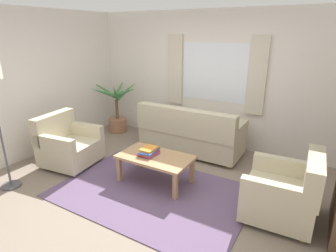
{
  "coord_description": "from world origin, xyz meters",
  "views": [
    {
      "loc": [
        1.97,
        -2.89,
        2.22
      ],
      "look_at": [
        -0.14,
        0.7,
        0.78
      ],
      "focal_mm": 29.76,
      "sensor_mm": 36.0,
      "label": 1
    }
  ],
  "objects_px": {
    "couch": "(190,134)",
    "potted_plant": "(117,111)",
    "armchair_left": "(68,145)",
    "coffee_table": "(155,159)",
    "book_stack_on_table": "(149,151)",
    "armchair_right": "(285,193)"
  },
  "relations": [
    {
      "from": "armchair_right",
      "to": "book_stack_on_table",
      "type": "distance_m",
      "value": 1.94
    },
    {
      "from": "armchair_left",
      "to": "potted_plant",
      "type": "distance_m",
      "value": 1.74
    },
    {
      "from": "armchair_right",
      "to": "couch",
      "type": "bearing_deg",
      "value": -125.09
    },
    {
      "from": "couch",
      "to": "book_stack_on_table",
      "type": "height_order",
      "value": "couch"
    },
    {
      "from": "armchair_left",
      "to": "coffee_table",
      "type": "relative_size",
      "value": 0.85
    },
    {
      "from": "book_stack_on_table",
      "to": "potted_plant",
      "type": "height_order",
      "value": "potted_plant"
    },
    {
      "from": "coffee_table",
      "to": "potted_plant",
      "type": "xyz_separation_m",
      "value": [
        -1.98,
        1.46,
        0.11
      ]
    },
    {
      "from": "potted_plant",
      "to": "book_stack_on_table",
      "type": "bearing_deg",
      "value": -38.18
    },
    {
      "from": "book_stack_on_table",
      "to": "couch",
      "type": "bearing_deg",
      "value": 86.82
    },
    {
      "from": "book_stack_on_table",
      "to": "armchair_right",
      "type": "bearing_deg",
      "value": 2.48
    },
    {
      "from": "armchair_left",
      "to": "coffee_table",
      "type": "distance_m",
      "value": 1.65
    },
    {
      "from": "couch",
      "to": "coffee_table",
      "type": "distance_m",
      "value": 1.26
    },
    {
      "from": "couch",
      "to": "potted_plant",
      "type": "xyz_separation_m",
      "value": [
        -1.94,
        0.21,
        0.12
      ]
    },
    {
      "from": "armchair_right",
      "to": "armchair_left",
      "type": "bearing_deg",
      "value": -87.57
    },
    {
      "from": "couch",
      "to": "book_stack_on_table",
      "type": "bearing_deg",
      "value": 86.82
    },
    {
      "from": "couch",
      "to": "armchair_right",
      "type": "relative_size",
      "value": 2.16
    },
    {
      "from": "armchair_left",
      "to": "coffee_table",
      "type": "bearing_deg",
      "value": -88.53
    },
    {
      "from": "armchair_left",
      "to": "book_stack_on_table",
      "type": "relative_size",
      "value": 2.64
    },
    {
      "from": "couch",
      "to": "book_stack_on_table",
      "type": "distance_m",
      "value": 1.27
    },
    {
      "from": "couch",
      "to": "armchair_right",
      "type": "height_order",
      "value": "couch"
    },
    {
      "from": "couch",
      "to": "potted_plant",
      "type": "bearing_deg",
      "value": -6.04
    },
    {
      "from": "armchair_left",
      "to": "potted_plant",
      "type": "relative_size",
      "value": 0.75
    }
  ]
}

